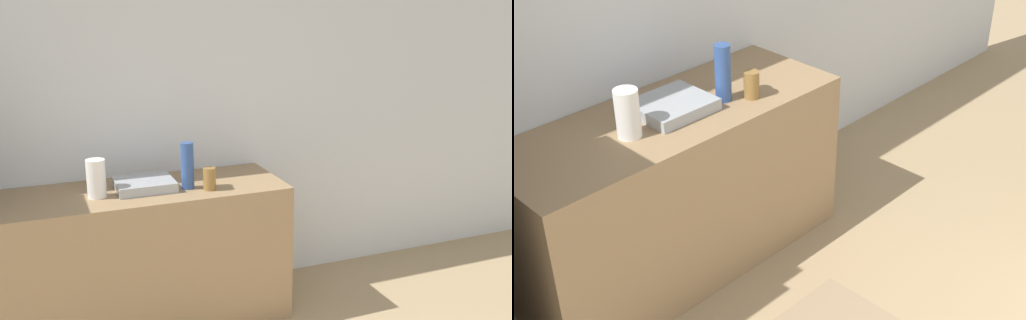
# 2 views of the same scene
# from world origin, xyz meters

# --- Properties ---
(wall_back) EXTENTS (8.00, 0.06, 2.60)m
(wall_back) POSITION_xyz_m (0.00, 3.16, 1.30)
(wall_back) COLOR silver
(wall_back) RESTS_ON ground_plane
(counter) EXTENTS (1.80, 0.66, 0.92)m
(counter) POSITION_xyz_m (0.08, 2.79, 0.46)
(counter) COLOR #937551
(counter) RESTS_ON ground_plane
(sink_basin) EXTENTS (0.36, 0.32, 0.06)m
(sink_basin) POSITION_xyz_m (0.10, 2.80, 0.95)
(sink_basin) COLOR #9EA3A8
(sink_basin) RESTS_ON counter
(bottle_tall) EXTENTS (0.08, 0.08, 0.30)m
(bottle_tall) POSITION_xyz_m (0.36, 2.71, 1.06)
(bottle_tall) COLOR #2D4C8C
(bottle_tall) RESTS_ON counter
(bottle_short) EXTENTS (0.08, 0.08, 0.14)m
(bottle_short) POSITION_xyz_m (0.48, 2.63, 0.99)
(bottle_short) COLOR olive
(bottle_short) RESTS_ON counter
(paper_towel_roll) EXTENTS (0.11, 0.11, 0.23)m
(paper_towel_roll) POSITION_xyz_m (-0.20, 2.74, 1.03)
(paper_towel_roll) COLOR white
(paper_towel_roll) RESTS_ON counter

